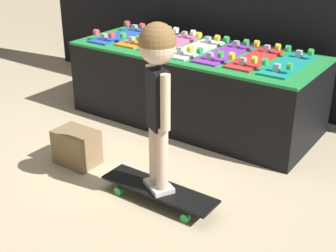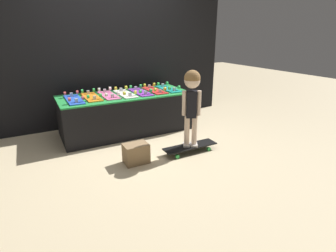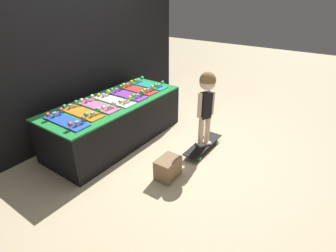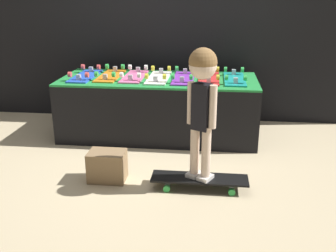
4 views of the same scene
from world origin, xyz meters
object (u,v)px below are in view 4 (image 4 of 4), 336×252
Objects in this scene: skateboard_pink_on_rack at (134,75)px; storage_box at (107,166)px; skateboard_orange_on_rack at (110,75)px; skateboard_on_floor at (200,179)px; skateboard_blue_on_rack at (85,75)px; skateboard_purple_on_rack at (184,77)px; child at (202,90)px; skateboard_white_on_rack at (158,77)px; skateboard_red_on_rack at (209,78)px; skateboard_teal_on_rack at (235,78)px.

skateboard_pink_on_rack is 2.11× the size of storage_box.
skateboard_on_floor is (0.97, -1.17, -0.55)m from skateboard_orange_on_rack.
skateboard_purple_on_rack is at bearing 0.57° from skateboard_blue_on_rack.
skateboard_on_floor is at bearing -58.24° from skateboard_pink_on_rack.
skateboard_purple_on_rack is 1.16m from child.
skateboard_white_on_rack is at bearing -8.46° from skateboard_pink_on_rack.
child reaches higher than skateboard_blue_on_rack.
skateboard_purple_on_rack is (1.01, 0.01, 0.00)m from skateboard_blue_on_rack.
skateboard_blue_on_rack and skateboard_purple_on_rack have the same top height.
skateboard_on_floor is at bearing -91.80° from skateboard_red_on_rack.
skateboard_orange_on_rack is (0.25, 0.05, 0.00)m from skateboard_blue_on_rack.
skateboard_teal_on_rack is at bearing 46.65° from storage_box.
skateboard_orange_on_rack and skateboard_pink_on_rack have the same top height.
skateboard_pink_on_rack is 0.62× the size of child.
child is at bearing -104.10° from skateboard_teal_on_rack.
child is at bearing 0.00° from skateboard_on_floor.
skateboard_blue_on_rack is at bearing -175.36° from skateboard_pink_on_rack.
skateboard_on_floor is at bearing -42.51° from skateboard_blue_on_rack.
skateboard_purple_on_rack is 1.29m from storage_box.
skateboard_on_floor is at bearing -79.20° from skateboard_purple_on_rack.
skateboard_teal_on_rack is (1.26, -0.02, 0.00)m from skateboard_orange_on_rack.
skateboard_blue_on_rack is 0.62× the size of child.
skateboard_orange_on_rack is 2.11× the size of storage_box.
skateboard_purple_on_rack is at bearing 129.38° from child.
skateboard_on_floor is at bearing -151.41° from child.
skateboard_pink_on_rack is (0.50, 0.04, 0.00)m from skateboard_blue_on_rack.
skateboard_teal_on_rack is 0.62× the size of child.
skateboard_orange_on_rack reaches higher than skateboard_on_floor.
skateboard_blue_on_rack and skateboard_teal_on_rack have the same top height.
skateboard_blue_on_rack is 1.51m from skateboard_teal_on_rack.
skateboard_purple_on_rack reaches higher than storage_box.
skateboard_pink_on_rack is 1.00× the size of skateboard_red_on_rack.
skateboard_blue_on_rack and skateboard_red_on_rack have the same top height.
skateboard_pink_on_rack is 0.75m from skateboard_red_on_rack.
skateboard_teal_on_rack is (0.25, -0.00, 0.00)m from skateboard_red_on_rack.
skateboard_teal_on_rack is at bearing 1.69° from skateboard_white_on_rack.
skateboard_orange_on_rack is 1.00× the size of skateboard_pink_on_rack.
skateboard_red_on_rack is at bearing 54.58° from storage_box.
skateboard_orange_on_rack is 1.53m from child.
child is (-0.04, -1.15, 0.16)m from skateboard_red_on_rack.
child reaches higher than skateboard_orange_on_rack.
skateboard_blue_on_rack reaches higher than skateboard_on_floor.
skateboard_orange_on_rack is at bearing 10.68° from skateboard_blue_on_rack.
skateboard_orange_on_rack and skateboard_white_on_rack have the same top height.
skateboard_red_on_rack is (0.75, -0.01, 0.00)m from skateboard_pink_on_rack.
skateboard_orange_on_rack is 0.50m from skateboard_white_on_rack.
skateboard_red_on_rack is at bearing 179.62° from skateboard_teal_on_rack.
skateboard_purple_on_rack is (0.50, -0.03, 0.00)m from skateboard_pink_on_rack.
storage_box is at bearing -78.09° from skateboard_orange_on_rack.
skateboard_teal_on_rack reaches higher than storage_box.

